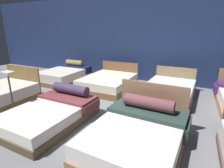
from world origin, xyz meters
name	(u,v)px	position (x,y,z in m)	size (l,w,h in m)	color
ground_plane	(112,114)	(0.00, 0.00, -0.01)	(18.00, 18.00, 0.02)	slate
showroom_back_wall	(151,39)	(0.00, 3.44, 1.75)	(18.00, 0.06, 3.50)	navy
bed_1	(51,113)	(-1.09, -1.02, 0.22)	(1.52, 2.13, 0.72)	brown
bed_2	(138,133)	(1.01, -0.98, 0.25)	(1.70, 2.08, 0.99)	#8E694D
bed_4	(65,75)	(-3.16, 1.85, 0.26)	(1.56, 2.02, 0.79)	brown
bed_5	(109,82)	(-1.04, 1.78, 0.23)	(1.66, 2.11, 0.83)	brown
bed_6	(169,91)	(1.10, 1.84, 0.22)	(1.54, 2.16, 0.81)	#8D724D
price_sign	(12,99)	(-2.12, -1.24, 0.45)	(0.28, 0.24, 1.15)	#3F3F44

